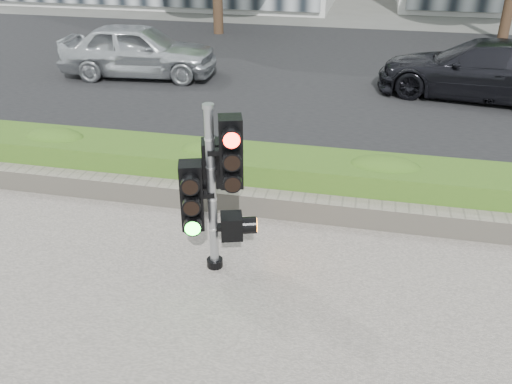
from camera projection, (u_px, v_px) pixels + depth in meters
ground at (251, 294)px, 6.57m from camera, size 120.00×120.00×0.00m
road at (329, 73)px, 15.20m from camera, size 60.00×13.00×0.02m
curb at (292, 177)px, 9.26m from camera, size 60.00×0.25×0.12m
stone_wall at (279, 205)px, 8.12m from camera, size 12.00×0.32×0.34m
hedge at (286, 176)px, 8.60m from camera, size 12.00×1.00×0.68m
traffic_signal at (214, 181)px, 6.49m from camera, size 0.80×0.68×2.19m
car_silver at (139, 50)px, 14.58m from camera, size 4.32×2.07×1.42m
car_dark at (480, 69)px, 12.96m from camera, size 4.99×2.70×1.37m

